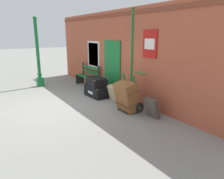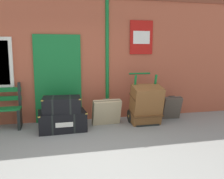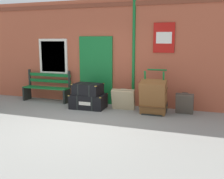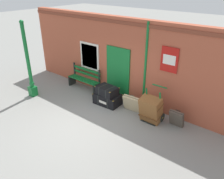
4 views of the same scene
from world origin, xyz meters
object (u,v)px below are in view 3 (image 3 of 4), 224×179
at_px(steamer_trunk_base, 88,101).
at_px(suitcase_oxblood, 185,104).
at_px(steamer_trunk_middle, 88,89).
at_px(platform_bench, 47,88).
at_px(porters_trolley, 154,103).
at_px(large_brown_trunk, 153,97).
at_px(suitcase_slate, 123,99).

bearing_deg(steamer_trunk_base, suitcase_oxblood, 5.34).
bearing_deg(steamer_trunk_middle, platform_bench, 164.51).
bearing_deg(steamer_trunk_base, porters_trolley, 4.05).
height_order(steamer_trunk_base, porters_trolley, porters_trolley).
height_order(platform_bench, large_brown_trunk, platform_bench).
relative_size(suitcase_slate, suitcase_oxblood, 1.13).
bearing_deg(platform_bench, steamer_trunk_middle, -15.49).
relative_size(steamer_trunk_base, suitcase_oxblood, 1.74).
xyz_separation_m(platform_bench, porters_trolley, (3.61, -0.30, -0.17)).
relative_size(platform_bench, porters_trolley, 1.35).
xyz_separation_m(steamer_trunk_base, large_brown_trunk, (1.93, -0.04, 0.27)).
height_order(steamer_trunk_middle, suitcase_slate, steamer_trunk_middle).
bearing_deg(suitcase_oxblood, steamer_trunk_base, -174.66).
xyz_separation_m(large_brown_trunk, suitcase_slate, (-0.90, 0.20, -0.17)).
xyz_separation_m(porters_trolley, suitcase_slate, (-0.90, 0.03, 0.03)).
distance_m(steamer_trunk_middle, porters_trolley, 1.96).
distance_m(porters_trolley, suitcase_slate, 0.90).
xyz_separation_m(large_brown_trunk, suitcase_oxblood, (0.80, 0.30, -0.19)).
bearing_deg(large_brown_trunk, suitcase_oxblood, 20.22).
xyz_separation_m(platform_bench, steamer_trunk_base, (1.68, -0.44, -0.23)).
bearing_deg(steamer_trunk_base, platform_bench, 165.49).
relative_size(steamer_trunk_base, large_brown_trunk, 1.09).
relative_size(platform_bench, suitcase_oxblood, 2.68).
xyz_separation_m(steamer_trunk_base, suitcase_oxblood, (2.73, 0.26, 0.08)).
height_order(platform_bench, steamer_trunk_base, platform_bench).
bearing_deg(suitcase_slate, steamer_trunk_base, -171.05).
distance_m(platform_bench, steamer_trunk_base, 1.75).
bearing_deg(porters_trolley, platform_bench, 175.27).
height_order(platform_bench, suitcase_oxblood, platform_bench).
bearing_deg(large_brown_trunk, suitcase_slate, 167.31).
xyz_separation_m(steamer_trunk_middle, large_brown_trunk, (1.93, -0.01, -0.10)).
relative_size(large_brown_trunk, suitcase_slate, 1.41).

